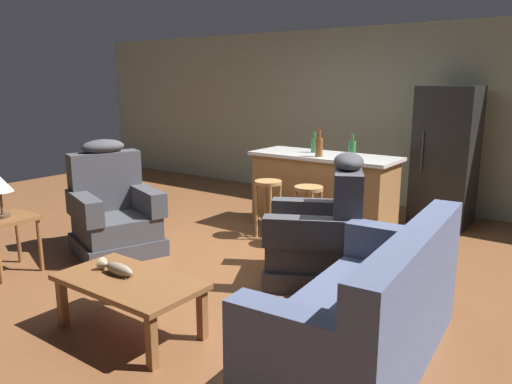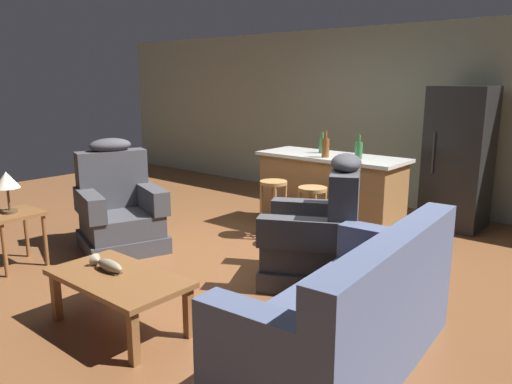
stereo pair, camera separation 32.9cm
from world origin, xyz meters
TOP-DOWN VIEW (x-y plane):
  - ground_plane at (0.00, 0.00)m, footprint 12.00×12.00m
  - back_wall at (0.00, 3.12)m, footprint 12.00×0.05m
  - coffee_table at (0.13, -1.78)m, footprint 1.10×0.60m
  - fish_figurine at (-0.02, -1.77)m, footprint 0.34×0.10m
  - couch at (1.71, -1.13)m, footprint 0.98×1.96m
  - recliner_near_lamp at (-1.46, -0.67)m, footprint 1.08×1.08m
  - recliner_near_island at (0.76, -0.05)m, footprint 1.13×1.13m
  - end_table at (-1.75, -1.69)m, footprint 0.48×0.48m
  - table_lamp at (-1.74, -1.72)m, footprint 0.24×0.24m
  - kitchen_island at (0.00, 1.35)m, footprint 1.80×0.70m
  - bar_stool_left at (-0.39, 0.72)m, footprint 0.32×0.32m
  - bar_stool_right at (0.16, 0.72)m, footprint 0.32×0.32m
  - refrigerator at (1.10, 2.55)m, footprint 0.70×0.69m
  - bottle_tall_green at (0.04, 1.15)m, footprint 0.09×0.09m
  - bottle_short_amber at (0.39, 1.30)m, footprint 0.09×0.09m
  - bottle_wine_dark at (-0.19, 1.43)m, footprint 0.08×0.08m

SIDE VIEW (x-z plane):
  - ground_plane at x=0.00m, z-range 0.00..0.00m
  - couch at x=1.71m, z-range -0.13..0.81m
  - coffee_table at x=0.13m, z-range 0.15..0.57m
  - recliner_near_lamp at x=-1.46m, z-range -0.18..1.02m
  - recliner_near_island at x=0.76m, z-range -0.18..1.02m
  - end_table at x=-1.75m, z-range 0.18..0.74m
  - fish_figurine at x=-0.02m, z-range 0.41..0.51m
  - bar_stool_left at x=-0.39m, z-range 0.13..0.81m
  - bar_stool_right at x=0.16m, z-range 0.13..0.81m
  - kitchen_island at x=0.00m, z-range 0.00..0.95m
  - table_lamp at x=-1.74m, z-range 0.66..1.07m
  - refrigerator at x=1.10m, z-range 0.00..1.76m
  - bottle_wine_dark at x=-0.19m, z-range 0.92..1.17m
  - bottle_short_amber at x=0.39m, z-range 0.92..1.19m
  - bottle_tall_green at x=0.04m, z-range 0.91..1.22m
  - back_wall at x=0.00m, z-range 0.00..2.60m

